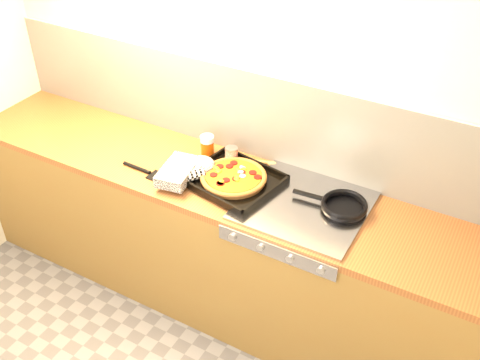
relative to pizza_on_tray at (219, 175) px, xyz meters
The scene contains 9 objects.
room_shell 0.38m from the pizza_on_tray, 86.95° to the left, with size 3.20×3.20×3.20m.
counter_run 0.50m from the pizza_on_tray, 62.15° to the left, with size 3.20×0.62×0.90m.
stovetop 0.47m from the pizza_on_tray, ahead, with size 0.60×0.56×0.02m, color #A1A1A7.
pizza_on_tray is the anchor object (origin of this frame).
frying_pan 0.65m from the pizza_on_tray, ahead, with size 0.38×0.24×0.04m.
tomato_can 0.19m from the pizza_on_tray, 100.16° to the left, with size 0.07×0.07×0.10m.
juice_glass 0.26m from the pizza_on_tray, 135.00° to the left, with size 0.09×0.09×0.13m.
wooden_spoon 0.27m from the pizza_on_tray, 72.89° to the left, with size 0.29×0.10×0.02m.
black_spatula 0.41m from the pizza_on_tray, 163.55° to the right, with size 0.28×0.09×0.02m.
Camera 1 is at (1.23, -0.93, 2.63)m, focal length 42.00 mm.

